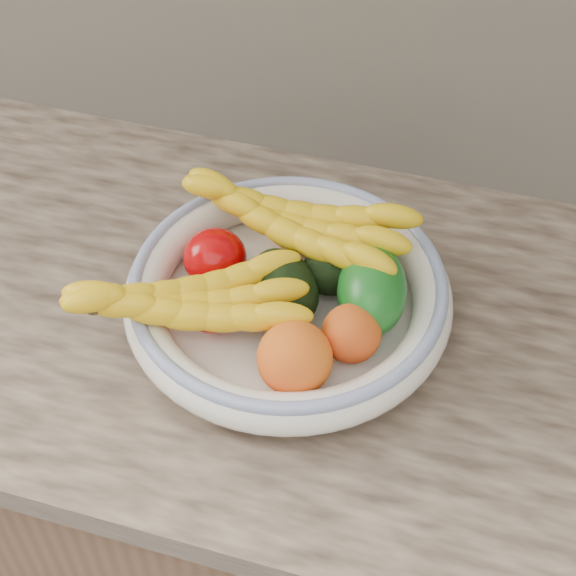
# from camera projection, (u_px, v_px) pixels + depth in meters

# --- Properties ---
(kitchen_counter) EXTENTS (2.44, 0.66, 1.40)m
(kitchen_counter) POSITION_uv_depth(u_px,v_px,m) (292.00, 486.00, 1.42)
(kitchen_counter) COLOR brown
(kitchen_counter) RESTS_ON ground
(fruit_bowl) EXTENTS (0.39, 0.39, 0.08)m
(fruit_bowl) POSITION_uv_depth(u_px,v_px,m) (288.00, 295.00, 1.05)
(fruit_bowl) COLOR white
(fruit_bowl) RESTS_ON kitchen_counter
(clementine_back_left) EXTENTS (0.06, 0.06, 0.05)m
(clementine_back_left) POSITION_uv_depth(u_px,v_px,m) (293.00, 229.00, 1.11)
(clementine_back_left) COLOR orange
(clementine_back_left) RESTS_ON fruit_bowl
(clementine_back_right) EXTENTS (0.07, 0.07, 0.05)m
(clementine_back_right) POSITION_uv_depth(u_px,v_px,m) (324.00, 242.00, 1.10)
(clementine_back_right) COLOR #F55D05
(clementine_back_right) RESTS_ON fruit_bowl
(tomato_left) EXTENTS (0.10, 0.10, 0.07)m
(tomato_left) POSITION_uv_depth(u_px,v_px,m) (215.00, 258.00, 1.07)
(tomato_left) COLOR #AF0305
(tomato_left) RESTS_ON fruit_bowl
(tomato_near_left) EXTENTS (0.08, 0.08, 0.06)m
(tomato_near_left) POSITION_uv_depth(u_px,v_px,m) (212.00, 306.00, 1.01)
(tomato_near_left) COLOR #B90600
(tomato_near_left) RESTS_ON fruit_bowl
(avocado_center) EXTENTS (0.13, 0.13, 0.07)m
(avocado_center) POSITION_uv_depth(u_px,v_px,m) (284.00, 286.00, 1.03)
(avocado_center) COLOR black
(avocado_center) RESTS_ON fruit_bowl
(avocado_right) EXTENTS (0.12, 0.12, 0.07)m
(avocado_right) POSITION_uv_depth(u_px,v_px,m) (341.00, 266.00, 1.06)
(avocado_right) COLOR black
(avocado_right) RESTS_ON fruit_bowl
(green_mango) EXTENTS (0.13, 0.14, 0.11)m
(green_mango) POSITION_uv_depth(u_px,v_px,m) (372.00, 290.00, 1.01)
(green_mango) COLOR #0F5315
(green_mango) RESTS_ON fruit_bowl
(peach_front) EXTENTS (0.11, 0.11, 0.08)m
(peach_front) POSITION_uv_depth(u_px,v_px,m) (295.00, 358.00, 0.96)
(peach_front) COLOR orange
(peach_front) RESTS_ON fruit_bowl
(peach_right) EXTENTS (0.07, 0.07, 0.07)m
(peach_right) POSITION_uv_depth(u_px,v_px,m) (351.00, 333.00, 0.98)
(peach_right) COLOR orange
(peach_right) RESTS_ON fruit_bowl
(banana_bunch_back) EXTENTS (0.32, 0.16, 0.09)m
(banana_bunch_back) POSITION_uv_depth(u_px,v_px,m) (294.00, 227.00, 1.07)
(banana_bunch_back) COLOR yellow
(banana_bunch_back) RESTS_ON fruit_bowl
(banana_bunch_front) EXTENTS (0.31, 0.22, 0.08)m
(banana_bunch_front) POSITION_uv_depth(u_px,v_px,m) (188.00, 306.00, 0.99)
(banana_bunch_front) COLOR yellow
(banana_bunch_front) RESTS_ON fruit_bowl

